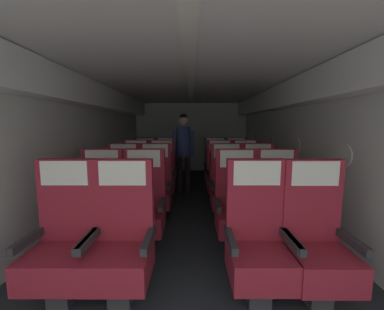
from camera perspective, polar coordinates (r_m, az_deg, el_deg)
The scene contains 23 objects.
ground at distance 4.01m, azimuth -0.30°, elevation -13.69°, with size 3.66×7.55×0.02m, color #23282D.
fuselage_shell at distance 4.02m, azimuth -0.27°, elevation 8.89°, with size 3.54×7.20×2.14m.
seat_a_left_window at distance 2.27m, azimuth -28.71°, elevation -18.25°, with size 0.51×0.47×1.15m.
seat_a_left_aisle at distance 2.09m, azimuth -16.60°, elevation -19.85°, with size 0.51×0.47×1.15m.
seat_a_right_aisle at distance 2.24m, azimuth 27.92°, elevation -18.56°, with size 0.51×0.47×1.15m.
seat_a_right_window at distance 2.09m, azimuth 15.61°, elevation -19.90°, with size 0.51×0.47×1.15m.
seat_b_left_window at distance 2.96m, azimuth -21.05°, elevation -11.79°, with size 0.51×0.47×1.15m.
seat_b_left_aisle at distance 2.84m, azimuth -11.61°, elevation -12.29°, with size 0.51×0.47×1.15m.
seat_b_right_aisle at distance 2.95m, azimuth 19.99°, elevation -11.81°, with size 0.51×0.47×1.15m.
seat_b_right_window at distance 2.82m, azimuth 10.82°, elevation -12.44°, with size 0.51×0.47×1.15m.
seat_c_left_window at distance 3.71m, azimuth -16.28°, elevation -7.76°, with size 0.51×0.47×1.15m.
seat_c_left_aisle at distance 3.61m, azimuth -8.86°, elevation -7.95°, with size 0.51×0.47×1.15m.
seat_c_right_aisle at distance 3.71m, azimuth 15.80°, elevation -7.74°, with size 0.51×0.47×1.15m.
seat_c_right_window at distance 3.60m, azimuth 8.44°, elevation -8.01°, with size 0.51×0.47×1.15m.
seat_d_left_window at distance 4.50m, azimuth -13.40°, elevation -5.03°, with size 0.51×0.47×1.15m.
seat_d_left_aisle at distance 4.42m, azimuth -7.30°, elevation -5.11°, with size 0.51×0.47×1.15m.
seat_d_right_aisle at distance 4.49m, azimuth 12.82°, elevation -5.04°, with size 0.51×0.47×1.15m.
seat_d_right_window at distance 4.41m, azimuth 6.81°, elevation -5.12°, with size 0.51×0.47×1.15m.
seat_e_left_window at distance 5.29m, azimuth -11.28°, elevation -3.13°, with size 0.51×0.47×1.15m.
seat_e_left_aisle at distance 5.21m, azimuth -6.09°, elevation -3.19°, with size 0.51×0.47×1.15m.
seat_e_right_aisle at distance 5.29m, azimuth 10.76°, elevation -3.11°, with size 0.51×0.47×1.15m.
seat_e_right_window at distance 5.21m, azimuth 5.69°, elevation -3.18°, with size 0.51×0.47×1.15m.
flight_attendant at distance 4.83m, azimuth -2.02°, elevation 2.50°, with size 0.43×0.28×1.65m.
Camera 1 is at (0.02, -0.17, 1.42)m, focal length 22.05 mm.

